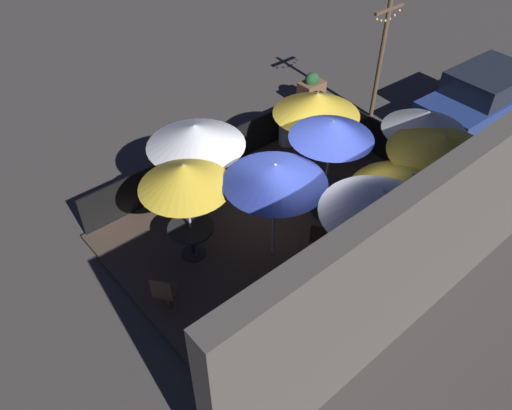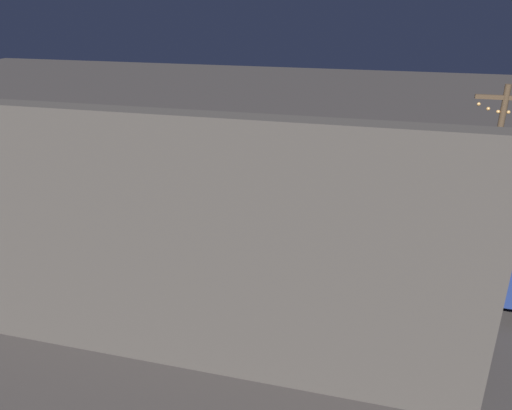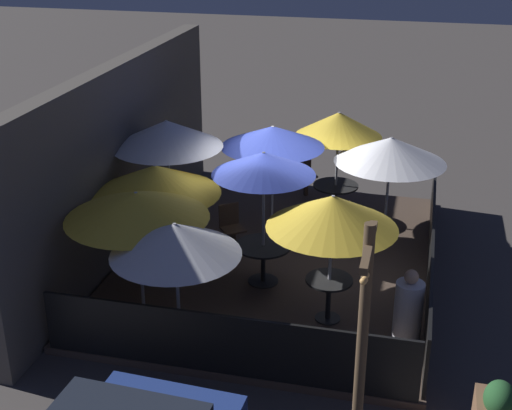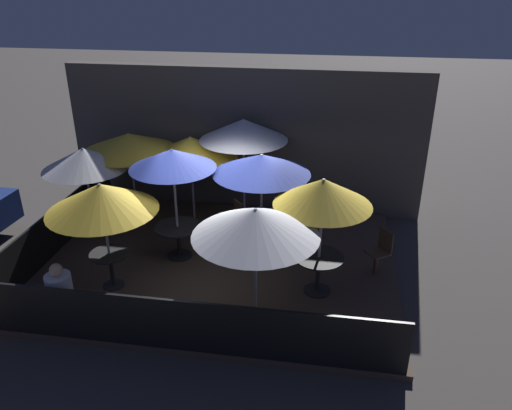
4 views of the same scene
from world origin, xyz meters
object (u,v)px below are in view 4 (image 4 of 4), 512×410
patio_umbrella_0 (172,159)px  patio_umbrella_7 (243,130)px  dining_table_0 (178,232)px  dining_table_2 (319,264)px  patio_umbrella_2 (323,192)px  patio_umbrella_5 (129,142)px  patio_umbrella_4 (262,164)px  dining_table_1 (110,260)px  patio_umbrella_3 (84,159)px  patio_chair_0 (380,250)px  patio_chair_1 (234,220)px  patio_umbrella_8 (256,222)px  patio_umbrella_6 (191,148)px  patio_umbrella_1 (101,198)px  patron_0 (62,299)px

patio_umbrella_0 → patio_umbrella_7: patio_umbrella_7 is taller
dining_table_0 → dining_table_2: bearing=-15.8°
patio_umbrella_2 → patio_umbrella_5: (-4.53, 2.43, -0.10)m
patio_umbrella_4 → dining_table_1: (-2.67, -1.51, -1.53)m
dining_table_1 → patio_umbrella_3: bearing=123.4°
dining_table_2 → patio_chair_0: 1.46m
patio_umbrella_3 → dining_table_2: patio_umbrella_3 is taller
patio_umbrella_4 → dining_table_0: patio_umbrella_4 is taller
dining_table_1 → patio_chair_1: size_ratio=0.80×
patio_umbrella_7 → patio_chair_1: bearing=-90.2°
patio_umbrella_5 → dining_table_2: 5.32m
patio_umbrella_5 → dining_table_2: bearing=-28.2°
dining_table_0 → patio_umbrella_8: bearing=-44.6°
patio_umbrella_2 → patio_umbrella_3: bearing=163.2°
patio_umbrella_0 → patio_umbrella_8: size_ratio=1.10×
patio_umbrella_6 → patio_umbrella_1: bearing=-103.7°
patio_umbrella_6 → dining_table_2: 4.30m
patio_chair_0 → patron_0: 5.97m
patio_chair_0 → dining_table_0: bearing=-35.5°
patio_umbrella_4 → patio_chair_0: bearing=-5.3°
patio_umbrella_8 → dining_table_0: size_ratio=2.25×
patio_umbrella_1 → patio_chair_1: 3.21m
dining_table_1 → patio_chair_1: bearing=47.3°
patio_umbrella_8 → patio_chair_1: (-0.93, 2.79, -1.43)m
dining_table_0 → patio_chair_1: size_ratio=1.04×
patio_chair_0 → patio_umbrella_2: bearing=-0.0°
patio_umbrella_3 → patio_umbrella_5: patio_umbrella_5 is taller
patio_umbrella_4 → dining_table_1: patio_umbrella_4 is taller
patio_umbrella_5 → patio_chair_1: size_ratio=2.37×
patio_chair_0 → patron_0: size_ratio=0.78×
dining_table_0 → patio_umbrella_1: bearing=-126.2°
patio_umbrella_2 → patio_umbrella_8: size_ratio=1.06×
patio_umbrella_5 → dining_table_1: 3.25m
dining_table_2 → patio_chair_1: bearing=138.7°
patio_umbrella_2 → patio_chair_0: 2.11m
patio_umbrella_4 → dining_table_1: bearing=-150.5°
patio_umbrella_5 → dining_table_2: patio_umbrella_5 is taller
patio_umbrella_2 → patio_umbrella_6: 4.13m
patio_umbrella_6 → dining_table_1: size_ratio=2.98×
patio_umbrella_6 → patio_chair_0: (4.33, -1.82, -1.30)m
patio_umbrella_1 → patio_umbrella_5: bearing=102.4°
patio_umbrella_3 → dining_table_2: bearing=-16.8°
dining_table_2 → dining_table_0: bearing=164.2°
patio_umbrella_8 → patron_0: (-3.22, -0.58, -1.41)m
patio_umbrella_3 → patio_chair_1: 3.55m
patio_umbrella_2 → patio_umbrella_7: (-1.93, 2.90, 0.18)m
patio_umbrella_5 → patio_umbrella_2: bearing=-28.2°
patio_umbrella_3 → patio_chair_0: patio_umbrella_3 is taller
patio_umbrella_1 → patio_umbrella_3: size_ratio=1.04×
patio_umbrella_7 → dining_table_0: 2.84m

